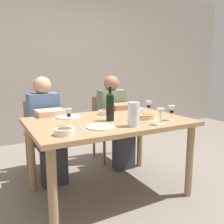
{
  "coord_description": "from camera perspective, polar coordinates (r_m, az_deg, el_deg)",
  "views": [
    {
      "loc": [
        -1.04,
        -1.99,
        1.24
      ],
      "look_at": [
        0.07,
        0.07,
        0.82
      ],
      "focal_mm": 38.11,
      "sensor_mm": 36.0,
      "label": 1
    }
  ],
  "objects": [
    {
      "name": "dining_table",
      "position": [
        2.31,
        -0.8,
        -4.09
      ],
      "size": [
        1.5,
        1.0,
        0.76
      ],
      "color": "#9E7A51",
      "rests_on": "ground"
    },
    {
      "name": "chair_right",
      "position": [
        3.33,
        -1.12,
        -2.68
      ],
      "size": [
        0.41,
        0.41,
        0.87
      ],
      "rotation": [
        0.0,
        0.0,
        3.13
      ],
      "color": "olive",
      "rests_on": "ground"
    },
    {
      "name": "salad_bowl",
      "position": [
        2.56,
        -1.5,
        0.02
      ],
      "size": [
        0.16,
        0.16,
        0.05
      ],
      "color": "white",
      "rests_on": "dining_table"
    },
    {
      "name": "chair_left",
      "position": [
        3.03,
        -16.43,
        -4.43
      ],
      "size": [
        0.41,
        0.41,
        0.87
      ],
      "rotation": [
        0.0,
        0.0,
        3.18
      ],
      "color": "olive",
      "rests_on": "ground"
    },
    {
      "name": "knife_left_setting",
      "position": [
        2.5,
        -7.34,
        -0.89
      ],
      "size": [
        0.01,
        0.18,
        0.0
      ],
      "primitive_type": "cube",
      "rotation": [
        0.0,
        0.0,
        1.58
      ],
      "color": "silver",
      "rests_on": "dining_table"
    },
    {
      "name": "ground_plane",
      "position": [
        2.56,
        -0.76,
        -18.72
      ],
      "size": [
        8.0,
        8.0,
        0.0
      ],
      "primitive_type": "plane",
      "color": "slate"
    },
    {
      "name": "back_wall",
      "position": [
        4.32,
        -14.84,
        11.98
      ],
      "size": [
        8.0,
        0.1,
        2.8
      ],
      "primitive_type": "cube",
      "color": "#A3998E",
      "rests_on": "ground"
    },
    {
      "name": "fork_left_setting",
      "position": [
        2.41,
        -14.01,
        -1.52
      ],
      "size": [
        0.03,
        0.16,
        0.0
      ],
      "primitive_type": "cube",
      "rotation": [
        0.0,
        0.0,
        1.49
      ],
      "color": "silver",
      "rests_on": "dining_table"
    },
    {
      "name": "wine_glass_spare",
      "position": [
        2.32,
        14.15,
        0.46
      ],
      "size": [
        0.07,
        0.07,
        0.14
      ],
      "color": "silver",
      "rests_on": "dining_table"
    },
    {
      "name": "olive_bowl",
      "position": [
        1.8,
        -11.29,
        -4.46
      ],
      "size": [
        0.15,
        0.15,
        0.06
      ],
      "color": "white",
      "rests_on": "dining_table"
    },
    {
      "name": "wine_glass_left_diner",
      "position": [
        2.11,
        11.58,
        -0.16
      ],
      "size": [
        0.07,
        0.07,
        0.15
      ],
      "color": "silver",
      "rests_on": "dining_table"
    },
    {
      "name": "diner_right",
      "position": [
        3.1,
        0.82,
        -1.39
      ],
      "size": [
        0.34,
        0.51,
        1.16
      ],
      "rotation": [
        0.0,
        0.0,
        3.13
      ],
      "color": "gray",
      "rests_on": "ground"
    },
    {
      "name": "dinner_plate_right_setting",
      "position": [
        1.99,
        -2.87,
        -3.56
      ],
      "size": [
        0.24,
        0.24,
        0.01
      ],
      "primitive_type": "cylinder",
      "color": "silver",
      "rests_on": "dining_table"
    },
    {
      "name": "wine_bottle",
      "position": [
        2.23,
        -0.45,
        1.27
      ],
      "size": [
        0.08,
        0.08,
        0.32
      ],
      "color": "black",
      "rests_on": "dining_table"
    },
    {
      "name": "diner_left",
      "position": [
        2.78,
        -15.37,
        -3.14
      ],
      "size": [
        0.35,
        0.51,
        1.16
      ],
      "rotation": [
        0.0,
        0.0,
        3.18
      ],
      "color": "#4C6B93",
      "rests_on": "ground"
    },
    {
      "name": "spoon_right_setting",
      "position": [
        1.93,
        -6.9,
        -4.14
      ],
      "size": [
        0.02,
        0.16,
        0.0
      ],
      "primitive_type": "cube",
      "rotation": [
        0.0,
        0.0,
        1.59
      ],
      "color": "silver",
      "rests_on": "dining_table"
    },
    {
      "name": "baked_tart",
      "position": [
        2.31,
        7.49,
        -1.17
      ],
      "size": [
        0.28,
        0.28,
        0.06
      ],
      "color": "silver",
      "rests_on": "dining_table"
    },
    {
      "name": "knife_right_setting",
      "position": [
        2.06,
        0.9,
        -3.19
      ],
      "size": [
        0.02,
        0.18,
        0.0
      ],
      "primitive_type": "cube",
      "rotation": [
        0.0,
        0.0,
        1.62
      ],
      "color": "silver",
      "rests_on": "dining_table"
    },
    {
      "name": "dinner_plate_left_setting",
      "position": [
        2.45,
        -10.61,
        -1.12
      ],
      "size": [
        0.25,
        0.25,
        0.01
      ],
      "primitive_type": "cylinder",
      "color": "silver",
      "rests_on": "dining_table"
    },
    {
      "name": "water_pitcher",
      "position": [
        2.02,
        5.2,
        -0.89
      ],
      "size": [
        0.15,
        0.1,
        0.21
      ],
      "color": "silver",
      "rests_on": "dining_table"
    },
    {
      "name": "wine_glass_right_diner",
      "position": [
        2.55,
        8.8,
        1.67
      ],
      "size": [
        0.07,
        0.07,
        0.15
      ],
      "color": "silver",
      "rests_on": "dining_table"
    },
    {
      "name": "wine_glass_centre",
      "position": [
        2.05,
        -10.33,
        -0.42
      ],
      "size": [
        0.06,
        0.06,
        0.15
      ],
      "color": "silver",
      "rests_on": "dining_table"
    }
  ]
}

